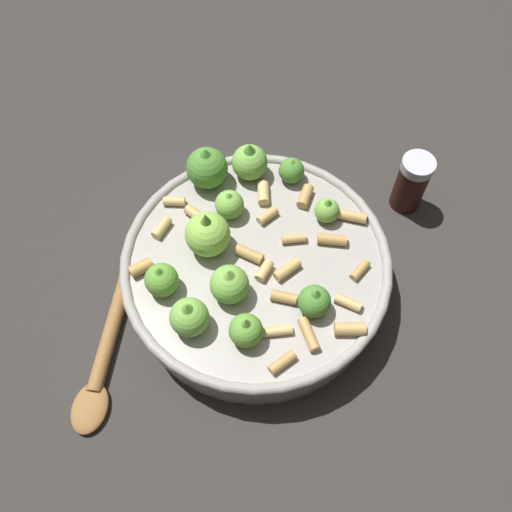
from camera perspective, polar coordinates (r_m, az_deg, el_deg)
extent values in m
plane|color=#2D2B28|center=(0.63, 0.00, -2.87)|extent=(2.40, 2.40, 0.00)
cylinder|color=#9E9993|center=(0.61, 0.00, -1.72)|extent=(0.27, 0.27, 0.05)
torus|color=#9E9993|center=(0.58, 0.00, -0.49)|extent=(0.28, 0.28, 0.01)
sphere|color=#4C8933|center=(0.63, 3.61, 8.65)|extent=(0.03, 0.03, 0.03)
cone|color=#609E38|center=(0.62, 3.68, 9.41)|extent=(0.02, 0.02, 0.01)
sphere|color=#75B247|center=(0.60, -2.71, 5.23)|extent=(0.03, 0.03, 0.03)
cone|color=#609E38|center=(0.59, -2.77, 6.04)|extent=(0.02, 0.02, 0.01)
sphere|color=#8CC64C|center=(0.57, -4.93, 2.21)|extent=(0.05, 0.05, 0.05)
cone|color=#609E38|center=(0.55, -5.12, 3.58)|extent=(0.02, 0.02, 0.02)
sphere|color=#4C8933|center=(0.55, 5.94, -4.59)|extent=(0.03, 0.03, 0.03)
cone|color=#4C8933|center=(0.53, 6.09, -3.86)|extent=(0.02, 0.02, 0.01)
sphere|color=#75B247|center=(0.55, -2.52, -3.01)|extent=(0.04, 0.04, 0.04)
cone|color=#8CC64C|center=(0.53, -2.60, -2.06)|extent=(0.02, 0.02, 0.02)
sphere|color=#609E38|center=(0.53, -1.03, -7.55)|extent=(0.03, 0.03, 0.03)
cone|color=#75B247|center=(0.51, -1.06, -6.82)|extent=(0.02, 0.02, 0.02)
sphere|color=#75B247|center=(0.63, -0.65, 9.46)|extent=(0.04, 0.04, 0.04)
cone|color=#4C8933|center=(0.61, -0.67, 10.69)|extent=(0.02, 0.02, 0.02)
sphere|color=#75B247|center=(0.60, 7.20, 4.61)|extent=(0.03, 0.03, 0.03)
cone|color=#4C8933|center=(0.59, 7.34, 5.34)|extent=(0.01, 0.01, 0.01)
sphere|color=#4C8933|center=(0.62, -4.99, 8.88)|extent=(0.05, 0.05, 0.05)
cone|color=#4C8933|center=(0.61, -5.15, 10.18)|extent=(0.02, 0.02, 0.02)
sphere|color=#609E38|center=(0.56, -9.55, -2.41)|extent=(0.03, 0.03, 0.03)
cone|color=#4C8933|center=(0.55, -9.79, -1.63)|extent=(0.02, 0.02, 0.01)
sphere|color=#75B247|center=(0.54, -6.78, -6.18)|extent=(0.04, 0.04, 0.04)
cone|color=#609E38|center=(0.52, -6.99, -5.35)|extent=(0.02, 0.02, 0.01)
cylinder|color=tan|center=(0.61, 1.18, 4.13)|extent=(0.03, 0.02, 0.01)
cylinder|color=tan|center=(0.57, 0.85, -1.50)|extent=(0.02, 0.01, 0.01)
cylinder|color=tan|center=(0.58, -11.57, -1.15)|extent=(0.03, 0.02, 0.01)
cylinder|color=tan|center=(0.62, 4.70, 6.22)|extent=(0.03, 0.02, 0.01)
cylinder|color=tan|center=(0.53, 2.69, -10.73)|extent=(0.03, 0.02, 0.01)
cylinder|color=tan|center=(0.54, 5.36, -7.89)|extent=(0.03, 0.03, 0.01)
cylinder|color=tan|center=(0.54, 2.15, -7.61)|extent=(0.03, 0.03, 0.01)
cylinder|color=tan|center=(0.58, -0.66, 0.25)|extent=(0.02, 0.03, 0.01)
cylinder|color=tan|center=(0.59, 3.85, 1.79)|extent=(0.02, 0.03, 0.01)
cylinder|color=tan|center=(0.55, 9.50, -7.30)|extent=(0.03, 0.03, 0.01)
cylinder|color=tan|center=(0.56, 2.84, -4.19)|extent=(0.02, 0.03, 0.01)
cylinder|color=tan|center=(0.56, 9.32, -4.68)|extent=(0.01, 0.03, 0.01)
cylinder|color=tan|center=(0.58, 10.50, -1.41)|extent=(0.03, 0.01, 0.01)
cylinder|color=tan|center=(0.61, 9.73, 4.00)|extent=(0.02, 0.03, 0.01)
cylinder|color=tan|center=(0.57, 3.18, -1.38)|extent=(0.03, 0.02, 0.01)
cylinder|color=tan|center=(0.61, -9.55, 2.87)|extent=(0.03, 0.01, 0.01)
cylinder|color=tan|center=(0.61, -6.09, 4.18)|extent=(0.01, 0.03, 0.01)
cylinder|color=tan|center=(0.62, -8.30, 5.51)|extent=(0.02, 0.02, 0.01)
cylinder|color=tan|center=(0.62, 0.75, 6.39)|extent=(0.03, 0.03, 0.01)
cylinder|color=tan|center=(0.59, 7.72, 1.66)|extent=(0.02, 0.03, 0.01)
cylinder|color=#33140F|center=(0.68, 15.34, 6.83)|extent=(0.04, 0.04, 0.07)
cylinder|color=silver|center=(0.66, 16.13, 8.82)|extent=(0.04, 0.04, 0.01)
cylinder|color=olive|center=(0.63, -13.56, -4.05)|extent=(0.20, 0.11, 0.02)
ellipsoid|color=olive|center=(0.60, -16.50, -14.57)|extent=(0.06, 0.06, 0.01)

